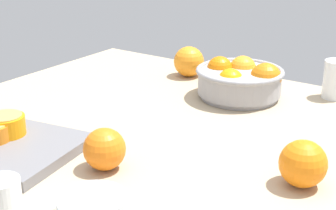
% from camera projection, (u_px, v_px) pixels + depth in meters
% --- Properties ---
extents(ground_plane, '(1.13, 1.07, 0.03)m').
position_uv_depth(ground_plane, '(155.00, 146.00, 1.04)').
color(ground_plane, tan).
extents(fruit_bowl, '(0.22, 0.22, 0.10)m').
position_uv_depth(fruit_bowl, '(240.00, 80.00, 1.26)').
color(fruit_bowl, '#99999E').
rests_on(fruit_bowl, ground_plane).
extents(juice_glass, '(0.06, 0.06, 0.08)m').
position_uv_depth(juice_glass, '(3.00, 208.00, 0.73)').
color(juice_glass, white).
rests_on(juice_glass, ground_plane).
extents(second_glass, '(0.06, 0.06, 0.10)m').
position_uv_depth(second_glass, '(336.00, 81.00, 1.26)').
color(second_glass, white).
rests_on(second_glass, ground_plane).
extents(cutting_board, '(0.32, 0.27, 0.02)m').
position_uv_depth(cutting_board, '(2.00, 146.00, 0.98)').
color(cutting_board, slate).
rests_on(cutting_board, ground_plane).
extents(orange_half_0, '(0.08, 0.08, 0.04)m').
position_uv_depth(orange_half_0, '(6.00, 125.00, 1.00)').
color(orange_half_0, orange).
rests_on(orange_half_0, cutting_board).
extents(loose_orange_0, '(0.09, 0.09, 0.09)m').
position_uv_depth(loose_orange_0, '(189.00, 62.00, 1.43)').
color(loose_orange_0, orange).
rests_on(loose_orange_0, ground_plane).
extents(loose_orange_3, '(0.08, 0.08, 0.08)m').
position_uv_depth(loose_orange_3, '(303.00, 164.00, 0.85)').
color(loose_orange_3, orange).
rests_on(loose_orange_3, ground_plane).
extents(loose_orange_4, '(0.08, 0.08, 0.08)m').
position_uv_depth(loose_orange_4, '(105.00, 149.00, 0.91)').
color(loose_orange_4, orange).
rests_on(loose_orange_4, ground_plane).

